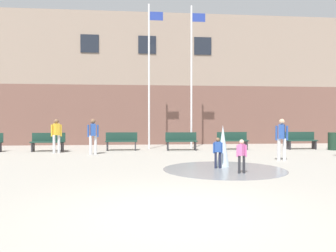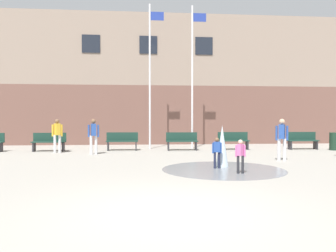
% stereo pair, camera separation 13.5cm
% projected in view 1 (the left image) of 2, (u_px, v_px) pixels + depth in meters
% --- Properties ---
extents(ground_plane, '(100.00, 100.00, 0.00)m').
position_uv_depth(ground_plane, '(175.00, 212.00, 5.54)').
color(ground_plane, '#9E998E').
extents(library_building, '(36.00, 6.05, 8.24)m').
position_uv_depth(library_building, '(146.00, 84.00, 23.32)').
color(library_building, brown).
rests_on(library_building, ground).
extents(splash_fountain, '(3.84, 3.84, 1.38)m').
position_uv_depth(splash_fountain, '(223.00, 153.00, 10.65)').
color(splash_fountain, gray).
rests_on(splash_fountain, ground).
extents(park_bench_under_left_flagpole, '(1.60, 0.44, 0.91)m').
position_uv_depth(park_bench_under_left_flagpole, '(48.00, 142.00, 16.03)').
color(park_bench_under_left_flagpole, '#28282D').
rests_on(park_bench_under_left_flagpole, ground).
extents(park_bench_center, '(1.60, 0.44, 0.91)m').
position_uv_depth(park_bench_center, '(122.00, 141.00, 16.57)').
color(park_bench_center, '#28282D').
rests_on(park_bench_center, ground).
extents(park_bench_under_right_flagpole, '(1.60, 0.44, 0.91)m').
position_uv_depth(park_bench_under_right_flagpole, '(181.00, 141.00, 16.62)').
color(park_bench_under_right_flagpole, '#28282D').
rests_on(park_bench_under_right_flagpole, ground).
extents(park_bench_near_trashcan, '(1.60, 0.44, 0.91)m').
position_uv_depth(park_bench_near_trashcan, '(233.00, 140.00, 17.05)').
color(park_bench_near_trashcan, '#28282D').
rests_on(park_bench_near_trashcan, ground).
extents(park_bench_far_right, '(1.60, 0.44, 0.91)m').
position_uv_depth(park_bench_far_right, '(301.00, 140.00, 17.24)').
color(park_bench_far_right, '#28282D').
rests_on(park_bench_far_right, ground).
extents(adult_in_red, '(0.50, 0.39, 1.59)m').
position_uv_depth(adult_in_red, '(282.00, 136.00, 12.41)').
color(adult_in_red, silver).
rests_on(adult_in_red, ground).
extents(teen_by_trashcan, '(0.50, 0.38, 1.59)m').
position_uv_depth(teen_by_trashcan, '(93.00, 134.00, 14.64)').
color(teen_by_trashcan, silver).
rests_on(teen_by_trashcan, ground).
extents(adult_watching, '(0.50, 0.39, 1.59)m').
position_uv_depth(adult_watching, '(56.00, 133.00, 15.24)').
color(adult_watching, silver).
rests_on(adult_watching, ground).
extents(child_in_fountain, '(0.31, 0.15, 0.99)m').
position_uv_depth(child_in_fountain, '(218.00, 150.00, 10.46)').
color(child_in_fountain, '#1E233D').
rests_on(child_in_fountain, ground).
extents(child_with_pink_shirt, '(0.31, 0.24, 0.99)m').
position_uv_depth(child_with_pink_shirt, '(242.00, 154.00, 9.46)').
color(child_with_pink_shirt, '#28282D').
rests_on(child_with_pink_shirt, ground).
extents(flagpole_left, '(0.80, 0.10, 7.69)m').
position_uv_depth(flagpole_left, '(150.00, 72.00, 17.41)').
color(flagpole_left, silver).
rests_on(flagpole_left, ground).
extents(flagpole_right, '(0.80, 0.10, 7.68)m').
position_uv_depth(flagpole_right, '(192.00, 73.00, 17.63)').
color(flagpole_right, silver).
rests_on(flagpole_right, ground).
extents(trash_can, '(0.56, 0.56, 0.90)m').
position_uv_depth(trash_can, '(334.00, 141.00, 16.78)').
color(trash_can, '#193323').
rests_on(trash_can, ground).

